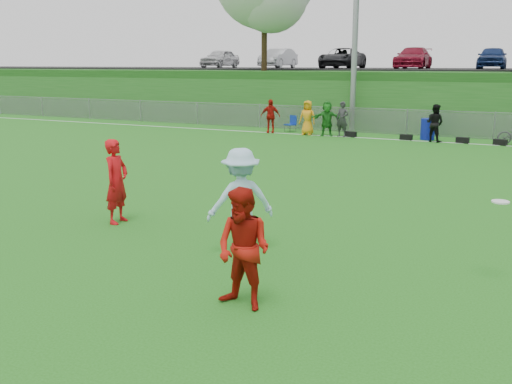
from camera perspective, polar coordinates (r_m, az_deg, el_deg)
The scene contains 14 objects.
ground at distance 10.69m, azimuth -5.63°, elevation -6.38°, with size 120.00×120.00×0.00m, color #206014.
sideline_far at distance 27.38m, azimuth 14.00°, elevation 5.09°, with size 60.00×0.10×0.01m, color white.
fence at distance 29.26m, azimuth 14.85°, elevation 6.79°, with size 58.00×0.06×1.30m.
berm at distance 40.04m, azimuth 17.86°, elevation 9.34°, with size 120.00×18.00×3.00m, color #194E16.
parking_lot at distance 41.98m, azimuth 18.38°, elevation 11.56°, with size 120.00×12.00×0.10m, color black.
car_row at distance 41.15m, azimuth 16.63°, elevation 12.73°, with size 32.04×5.18×1.44m.
spectator_row at distance 28.01m, azimuth 8.07°, elevation 7.25°, with size 9.11×0.99×1.69m.
gear_bags at distance 27.25m, azimuth 16.78°, elevation 5.16°, with size 7.28×0.42×0.26m.
player_red_left at distance 12.96m, azimuth -13.77°, elevation 1.04°, with size 0.69×0.45×1.88m, color red.
player_red_center at distance 8.20m, azimuth -1.24°, elevation -5.73°, with size 0.87×0.68×1.79m, color #AB140B.
player_blue at distance 10.62m, azimuth -1.55°, elevation -0.88°, with size 1.28×0.73×1.98m, color #A8D3EA.
frisbee at distance 9.82m, azimuth 23.26°, elevation -0.90°, with size 0.28×0.28×0.03m.
recycling_bin at distance 27.79m, azimuth 16.80°, elevation 6.04°, with size 0.65×0.65×0.98m, color #0D1A94.
camp_chair at distance 29.74m, azimuth 3.45°, elevation 6.51°, with size 0.62×0.63×0.84m.
Camera 1 is at (5.21, -8.65, 3.50)m, focal length 40.00 mm.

